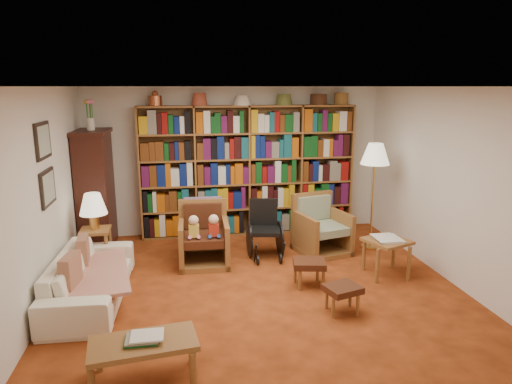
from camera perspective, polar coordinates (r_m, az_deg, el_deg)
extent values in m
plane|color=#A54419|center=(5.86, 0.63, -12.19)|extent=(5.00, 5.00, 0.00)
plane|color=white|center=(5.31, 0.70, 13.04)|extent=(5.00, 5.00, 0.00)
plane|color=silver|center=(7.88, -2.56, 3.90)|extent=(5.00, 0.00, 5.00)
plane|color=silver|center=(3.14, 8.90, -10.58)|extent=(5.00, 0.00, 5.00)
plane|color=silver|center=(5.59, -25.46, -1.17)|extent=(0.00, 5.00, 5.00)
plane|color=silver|center=(6.38, 23.36, 0.66)|extent=(0.00, 5.00, 5.00)
cube|color=olive|center=(7.77, -0.94, 2.66)|extent=(3.60, 0.30, 2.20)
cube|color=#38150F|center=(7.51, -19.38, -0.01)|extent=(0.45, 0.90, 1.80)
cube|color=#38150F|center=(7.37, -19.92, 7.05)|extent=(0.50, 0.95, 0.06)
cylinder|color=white|center=(7.36, -19.99, 7.98)|extent=(0.12, 0.12, 0.18)
cube|color=black|center=(5.76, -25.11, 5.85)|extent=(0.03, 0.52, 0.42)
cube|color=gray|center=(5.76, -24.96, 5.85)|extent=(0.01, 0.44, 0.34)
cube|color=black|center=(5.85, -24.59, 0.50)|extent=(0.03, 0.52, 0.42)
cube|color=gray|center=(5.84, -24.45, 0.51)|extent=(0.01, 0.44, 0.34)
imported|color=white|center=(5.87, -19.98, -9.98)|extent=(1.97, 0.83, 0.57)
cube|color=beige|center=(5.85, -19.51, -9.82)|extent=(0.98, 1.52, 0.04)
cube|color=maroon|center=(6.16, -20.73, -7.29)|extent=(0.16, 0.38, 0.37)
cube|color=maroon|center=(5.52, -22.10, -9.78)|extent=(0.17, 0.40, 0.39)
cube|color=olive|center=(6.76, -19.47, -4.57)|extent=(0.41, 0.41, 0.04)
cylinder|color=olive|center=(6.73, -20.89, -7.30)|extent=(0.05, 0.05, 0.52)
cylinder|color=olive|center=(6.67, -18.13, -7.26)|extent=(0.05, 0.05, 0.52)
cylinder|color=olive|center=(7.03, -20.39, -6.39)|extent=(0.05, 0.05, 0.52)
cylinder|color=olive|center=(6.97, -17.75, -6.34)|extent=(0.05, 0.05, 0.52)
cylinder|color=gold|center=(6.72, -19.55, -3.55)|extent=(0.13, 0.13, 0.21)
cone|color=#F6E9CA|center=(6.66, -19.72, -1.40)|extent=(0.38, 0.38, 0.29)
cube|color=olive|center=(6.71, -6.46, -8.57)|extent=(0.73, 0.76, 0.08)
cube|color=olive|center=(6.60, -9.31, -6.47)|extent=(0.09, 0.74, 0.63)
cube|color=olive|center=(6.63, -3.75, -6.23)|extent=(0.09, 0.74, 0.63)
cube|color=olive|center=(6.88, -6.70, -4.45)|extent=(0.71, 0.10, 0.88)
cube|color=#462112|center=(6.56, -6.53, -5.79)|extent=(0.57, 0.63, 0.12)
cube|color=#462112|center=(6.76, -6.72, -2.96)|extent=(0.55, 0.11, 0.37)
cube|color=#B32F5D|center=(6.84, -6.78, -2.25)|extent=(0.55, 0.07, 0.39)
cube|color=olive|center=(7.17, 8.21, -7.18)|extent=(0.87, 0.89, 0.08)
cube|color=olive|center=(6.99, 5.78, -5.25)|extent=(0.25, 0.73, 0.63)
cube|color=olive|center=(7.18, 10.72, -4.92)|extent=(0.25, 0.73, 0.63)
cube|color=olive|center=(7.34, 7.54, -3.36)|extent=(0.70, 0.25, 0.88)
cube|color=gray|center=(7.03, 8.38, -4.55)|extent=(0.69, 0.74, 0.12)
cube|color=gray|center=(7.22, 7.74, -1.94)|extent=(0.56, 0.23, 0.37)
cube|color=black|center=(6.76, 1.24, -4.88)|extent=(0.49, 0.49, 0.06)
cube|color=black|center=(6.89, 0.93, -2.52)|extent=(0.42, 0.13, 0.42)
cylinder|color=black|center=(6.86, -0.83, -6.01)|extent=(0.03, 0.52, 0.52)
cylinder|color=black|center=(6.94, 2.99, -5.79)|extent=(0.03, 0.52, 0.52)
cylinder|color=black|center=(6.61, 0.21, -8.49)|extent=(0.03, 0.15, 0.15)
cylinder|color=black|center=(6.67, 3.08, -8.30)|extent=(0.03, 0.15, 0.15)
cylinder|color=gold|center=(7.53, 14.04, -6.63)|extent=(0.28, 0.28, 0.03)
cylinder|color=gold|center=(7.33, 14.34, -1.57)|extent=(0.03, 0.03, 1.40)
cone|color=#F6E9CA|center=(7.18, 14.69, 4.64)|extent=(0.44, 0.44, 0.32)
cube|color=olive|center=(6.36, 16.06, -5.90)|extent=(0.66, 0.66, 0.04)
cylinder|color=olive|center=(6.17, 14.93, -8.94)|extent=(0.05, 0.05, 0.47)
cylinder|color=olive|center=(6.36, 18.57, -8.53)|extent=(0.05, 0.05, 0.47)
cylinder|color=olive|center=(6.55, 13.35, -7.57)|extent=(0.05, 0.05, 0.47)
cylinder|color=olive|center=(6.72, 16.83, -7.23)|extent=(0.05, 0.05, 0.47)
cube|color=silver|center=(6.35, 16.08, -5.60)|extent=(0.42, 0.46, 0.03)
cube|color=#462112|center=(5.91, 6.68, -8.85)|extent=(0.46, 0.42, 0.08)
cylinder|color=olive|center=(5.83, 5.50, -10.98)|extent=(0.04, 0.04, 0.26)
cylinder|color=olive|center=(5.91, 8.41, -10.71)|extent=(0.04, 0.04, 0.26)
cylinder|color=olive|center=(6.05, 4.90, -10.06)|extent=(0.04, 0.04, 0.26)
cylinder|color=olive|center=(6.13, 7.70, -9.82)|extent=(0.04, 0.04, 0.26)
cube|color=#462112|center=(5.33, 10.77, -11.81)|extent=(0.45, 0.42, 0.08)
cylinder|color=olive|center=(5.25, 9.63, -14.05)|extent=(0.04, 0.04, 0.24)
cylinder|color=olive|center=(5.35, 12.58, -13.69)|extent=(0.04, 0.04, 0.24)
cylinder|color=olive|center=(5.45, 8.84, -13.01)|extent=(0.04, 0.04, 0.24)
cylinder|color=olive|center=(5.54, 11.69, -12.68)|extent=(0.04, 0.04, 0.24)
cube|color=olive|center=(4.25, -13.90, -17.90)|extent=(0.96, 0.57, 0.05)
cylinder|color=olive|center=(4.25, -19.89, -21.27)|extent=(0.06, 0.06, 0.32)
cylinder|color=olive|center=(4.17, -7.90, -21.21)|extent=(0.06, 0.06, 0.32)
cylinder|color=olive|center=(4.55, -19.06, -18.71)|extent=(0.06, 0.06, 0.32)
cylinder|color=olive|center=(4.48, -8.05, -18.59)|extent=(0.06, 0.06, 0.32)
cube|color=brown|center=(4.22, -13.94, -17.30)|extent=(0.31, 0.25, 0.05)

